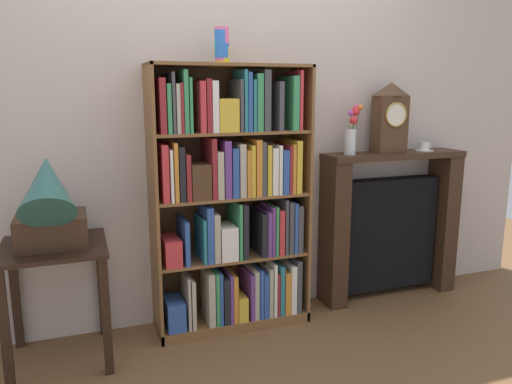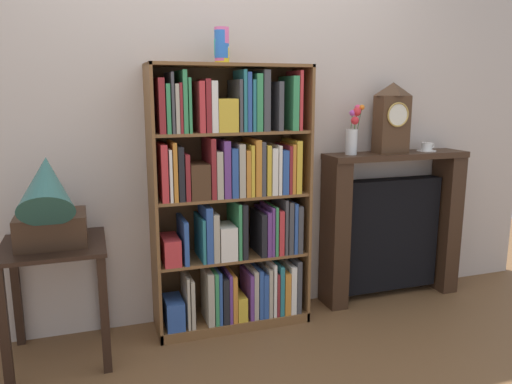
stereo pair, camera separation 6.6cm
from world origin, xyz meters
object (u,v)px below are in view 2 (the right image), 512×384
side_table_left (55,271)px  gramophone (48,203)px  cup_stack (222,46)px  fireplace_mantel (391,227)px  bookshelf (233,207)px  flower_vase (353,132)px  teacup_with_saucer (427,147)px  mantel_clock (392,118)px

side_table_left → gramophone: size_ratio=1.18×
cup_stack → fireplace_mantel: 1.71m
cup_stack → side_table_left: bearing=-173.3°
cup_stack → gramophone: size_ratio=0.36×
side_table_left → fireplace_mantel: size_ratio=0.63×
side_table_left → cup_stack: bearing=6.7°
bookshelf → flower_vase: bearing=3.5°
side_table_left → flower_vase: bearing=4.3°
bookshelf → cup_stack: (-0.05, 0.02, 0.94)m
side_table_left → fireplace_mantel: 2.20m
gramophone → cup_stack: bearing=10.6°
gramophone → flower_vase: 1.89m
fireplace_mantel → flower_vase: flower_vase is taller
side_table_left → teacup_with_saucer: bearing=3.3°
fireplace_mantel → flower_vase: 0.75m
side_table_left → flower_vase: flower_vase is taller
gramophone → flower_vase: (1.85, 0.21, 0.29)m
mantel_clock → teacup_with_saucer: size_ratio=3.52×
bookshelf → cup_stack: 0.94m
side_table_left → teacup_with_saucer: teacup_with_saucer is taller
cup_stack → flower_vase: bearing=1.8°
side_table_left → mantel_clock: size_ratio=1.41×
side_table_left → gramophone: bearing=-90.0°
cup_stack → mantel_clock: size_ratio=0.43×
side_table_left → flower_vase: 1.98m
gramophone → teacup_with_saucer: bearing=4.9°
cup_stack → bookshelf: bearing=-25.5°
fireplace_mantel → mantel_clock: bearing=-157.4°
bookshelf → teacup_with_saucer: 1.45m
bookshelf → teacup_with_saucer: bookshelf is taller
bookshelf → side_table_left: size_ratio=2.44×
bookshelf → flower_vase: size_ratio=4.95×
fireplace_mantel → mantel_clock: size_ratio=2.23×
cup_stack → mantel_clock: 1.25m
cup_stack → flower_vase: 1.03m
mantel_clock → side_table_left: bearing=-176.3°
teacup_with_saucer → bookshelf: bearing=-178.0°
cup_stack → gramophone: 1.27m
teacup_with_saucer → side_table_left: bearing=-176.7°
cup_stack → teacup_with_saucer: (1.47, 0.03, -0.64)m
mantel_clock → cup_stack: bearing=-178.8°
bookshelf → side_table_left: 1.05m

